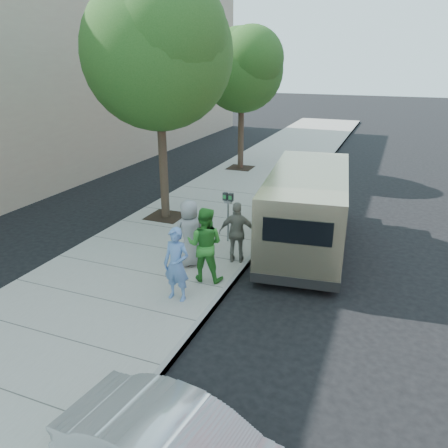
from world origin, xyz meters
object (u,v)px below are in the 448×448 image
(tree_near, at_px, (159,48))
(person_officer, at_px, (177,264))
(person_green_shirt, at_px, (205,244))
(person_gray_shirt, at_px, (190,233))
(van, at_px, (307,208))
(parking_meter, at_px, (228,207))
(tree_far, at_px, (243,66))
(person_striped_polo, at_px, (237,233))

(tree_near, xyz_separation_m, person_officer, (2.87, -4.73, -4.54))
(person_green_shirt, relative_size, person_gray_shirt, 1.04)
(van, bearing_deg, tree_near, 167.77)
(tree_near, height_order, parking_meter, tree_near)
(tree_far, xyz_separation_m, van, (4.87, -8.06, -3.67))
(tree_near, height_order, van, tree_near)
(tree_far, bearing_deg, parking_meter, -72.84)
(person_green_shirt, bearing_deg, van, -126.82)
(tree_near, distance_m, parking_meter, 5.25)
(person_gray_shirt, bearing_deg, tree_near, -98.42)
(person_green_shirt, bearing_deg, person_gray_shirt, -48.08)
(parking_meter, xyz_separation_m, person_striped_polo, (0.73, -1.20, -0.25))
(parking_meter, xyz_separation_m, person_gray_shirt, (-0.35, -1.83, -0.19))
(tree_far, bearing_deg, person_striped_polo, -70.99)
(tree_far, height_order, person_officer, tree_far)
(tree_near, bearing_deg, person_gray_shirt, -52.09)
(parking_meter, height_order, van, van)
(tree_far, relative_size, van, 1.02)
(person_gray_shirt, distance_m, person_striped_polo, 1.25)
(person_gray_shirt, bearing_deg, person_officer, 60.05)
(van, bearing_deg, person_officer, -121.99)
(person_officer, height_order, person_green_shirt, person_green_shirt)
(parking_meter, distance_m, person_officer, 3.52)
(person_gray_shirt, xyz_separation_m, person_striped_polo, (1.08, 0.63, -0.06))
(van, relative_size, person_officer, 3.75)
(tree_near, relative_size, van, 1.18)
(tree_near, bearing_deg, person_striped_polo, -35.05)
(tree_far, height_order, van, tree_far)
(tree_far, xyz_separation_m, person_green_shirt, (3.07, -11.25, -3.81))
(parking_meter, xyz_separation_m, van, (2.15, 0.76, -0.01))
(tree_near, relative_size, tree_far, 1.16)
(parking_meter, bearing_deg, person_green_shirt, -76.80)
(tree_far, bearing_deg, tree_near, -90.00)
(van, distance_m, person_officer, 4.72)
(tree_far, relative_size, person_striped_polo, 3.92)
(tree_near, bearing_deg, tree_far, 90.00)
(person_green_shirt, bearing_deg, tree_near, -57.29)
(tree_far, distance_m, parking_meter, 9.93)
(tree_near, xyz_separation_m, tree_far, (-0.00, 7.60, -0.66))
(van, xyz_separation_m, person_officer, (-2.00, -4.27, -0.22))
(tree_near, bearing_deg, parking_meter, -24.17)
(person_officer, relative_size, person_striped_polo, 1.03)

